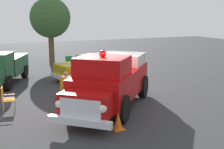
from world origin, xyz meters
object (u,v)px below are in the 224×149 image
lawn_chair_spare (69,62)px  oak_tree_right (50,18)px  vintage_fire_truck (110,80)px  lawn_chair_by_car (6,97)px  traffic_cone (118,121)px  parked_pickup (0,67)px  spectator_seated (67,83)px  classic_hot_rod (90,67)px  lawn_chair_near_truck (66,86)px

lawn_chair_spare → oak_tree_right: oak_tree_right is taller
vintage_fire_truck → lawn_chair_by_car: bearing=72.3°
lawn_chair_spare → traffic_cone: lawn_chair_spare is taller
parked_pickup → lawn_chair_spare: (2.24, -4.64, -0.40)m
lawn_chair_by_car → lawn_chair_spare: (7.32, -4.74, 0.00)m
vintage_fire_truck → oak_tree_right: bearing=-0.4°
vintage_fire_truck → spectator_seated: (2.16, 1.31, -0.50)m
spectator_seated → traffic_cone: bearing=-172.7°
spectator_seated → oak_tree_right: 10.26m
lawn_chair_spare → traffic_cone: (-10.99, 1.34, -0.28)m
vintage_fire_truck → traffic_cone: size_ratio=9.24×
oak_tree_right → traffic_cone: (-14.24, 0.82, -3.31)m
classic_hot_rod → traffic_cone: classic_hot_rod is taller
lawn_chair_by_car → traffic_cone: bearing=-137.1°
classic_hot_rod → lawn_chair_spare: (3.11, 0.47, -0.16)m
traffic_cone → lawn_chair_by_car: bearing=42.9°
spectator_seated → oak_tree_right: size_ratio=0.25×
classic_hot_rod → lawn_chair_near_truck: bearing=144.7°
spectator_seated → parked_pickup: bearing=32.6°
parked_pickup → spectator_seated: size_ratio=3.97×
oak_tree_right → lawn_chair_spare: bearing=-171.0°
lawn_chair_spare → oak_tree_right: (3.25, 0.52, 3.03)m
vintage_fire_truck → lawn_chair_near_truck: bearing=34.1°
vintage_fire_truck → classic_hot_rod: 5.66m
vintage_fire_truck → lawn_chair_spare: (8.65, -0.61, -0.61)m
traffic_cone → parked_pickup: bearing=20.7°
vintage_fire_truck → lawn_chair_spare: 8.69m
oak_tree_right → traffic_cone: oak_tree_right is taller
spectator_seated → oak_tree_right: bearing=-8.2°
lawn_chair_spare → spectator_seated: spectator_seated is taller
vintage_fire_truck → lawn_chair_near_truck: vintage_fire_truck is taller
lawn_chair_spare → parked_pickup: bearing=115.8°
classic_hot_rod → spectator_seated: 4.14m
lawn_chair_by_car → lawn_chair_spare: size_ratio=1.00×
vintage_fire_truck → traffic_cone: 2.62m
classic_hot_rod → parked_pickup: (0.87, 5.11, 0.24)m
vintage_fire_truck → lawn_chair_by_car: 4.39m
traffic_cone → vintage_fire_truck: bearing=-17.3°
lawn_chair_by_car → traffic_cone: lawn_chair_by_car is taller
lawn_chair_near_truck → parked_pickup: bearing=31.2°
spectator_seated → traffic_cone: size_ratio=2.03×
lawn_chair_near_truck → spectator_seated: (0.10, -0.08, 0.11)m
vintage_fire_truck → classic_hot_rod: vintage_fire_truck is taller
classic_hot_rod → traffic_cone: (-7.88, 1.80, -0.44)m
vintage_fire_truck → spectator_seated: 2.57m
spectator_seated → lawn_chair_near_truck: bearing=141.1°
classic_hot_rod → oak_tree_right: bearing=8.8°
parked_pickup → lawn_chair_spare: 5.17m
oak_tree_right → traffic_cone: size_ratio=8.24×
vintage_fire_truck → spectator_seated: bearing=31.3°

